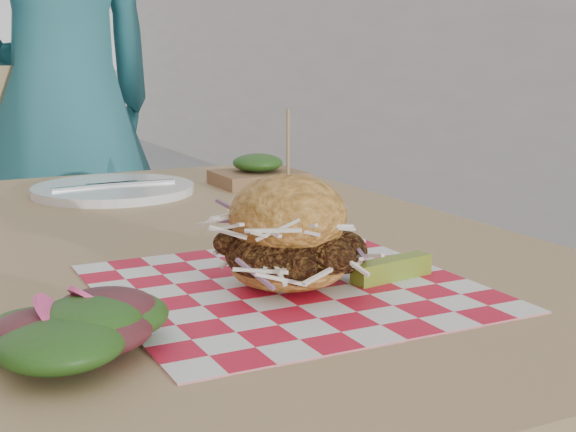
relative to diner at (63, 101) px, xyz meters
name	(u,v)px	position (x,y,z in m)	size (l,w,h in m)	color
diner	(63,101)	(0.00, 0.00, 0.00)	(0.63, 0.41, 1.72)	#286B74
patio_table	(189,297)	(-0.08, -1.15, -0.19)	(0.80, 1.20, 0.75)	tan
patio_chair	(34,229)	(-0.11, -0.09, -0.31)	(0.52, 0.53, 0.95)	tan
paper_liner	(288,287)	(-0.06, -1.40, -0.11)	(0.36, 0.36, 0.00)	red
sandwich	(288,239)	(-0.06, -1.40, -0.06)	(0.16, 0.16, 0.18)	#CB8839
pickle_spear	(392,269)	(0.04, -1.43, -0.10)	(0.10, 0.02, 0.02)	olive
side_salad	(80,336)	(-0.29, -1.49, -0.10)	(0.14, 0.14, 0.05)	#3F1419
place_setting	(113,189)	(-0.08, -0.78, -0.10)	(0.27, 0.27, 0.02)	white
kraft_tray	(258,172)	(0.18, -0.81, -0.09)	(0.15, 0.12, 0.06)	brown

